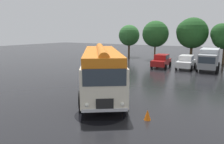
{
  "coord_description": "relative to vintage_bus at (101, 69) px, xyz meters",
  "views": [
    {
      "loc": [
        8.83,
        -12.77,
        4.49
      ],
      "look_at": [
        0.07,
        1.64,
        1.4
      ],
      "focal_mm": 35.0,
      "sensor_mm": 36.0,
      "label": 1
    }
  ],
  "objects": [
    {
      "name": "traffic_cone",
      "position": [
        4.77,
        -2.82,
        -1.62
      ],
      "size": [
        0.36,
        0.36,
        0.55
      ],
      "primitive_type": "cone",
      "color": "orange",
      "rests_on": "ground"
    },
    {
      "name": "puddle_patch",
      "position": [
        2.3,
        -3.51,
        -1.89
      ],
      "size": [
        2.84,
        2.84,
        0.01
      ],
      "primitive_type": "cylinder",
      "color": "black",
      "rests_on": "ground"
    },
    {
      "name": "tree_centre",
      "position": [
        1.64,
        21.66,
        2.52
      ],
      "size": [
        4.61,
        4.61,
        6.66
      ],
      "color": "#4C3823",
      "rests_on": "ground"
    },
    {
      "name": "ground_plane",
      "position": [
        -0.08,
        -0.13,
        -1.89
      ],
      "size": [
        120.0,
        120.0,
        0.0
      ],
      "primitive_type": "plane",
      "color": "black"
    },
    {
      "name": "car_mid_left",
      "position": [
        2.67,
        14.85,
        -1.05
      ],
      "size": [
        2.13,
        4.28,
        1.66
      ],
      "color": "silver",
      "rests_on": "ground"
    },
    {
      "name": "car_near_left",
      "position": [
        -0.29,
        14.27,
        -1.05
      ],
      "size": [
        2.22,
        4.33,
        1.66
      ],
      "color": "maroon",
      "rests_on": "ground"
    },
    {
      "name": "tree_right_of_centre",
      "position": [
        6.14,
        21.21,
        2.13
      ],
      "size": [
        3.72,
        3.59,
        5.71
      ],
      "color": "#4C3823",
      "rests_on": "ground"
    },
    {
      "name": "box_van",
      "position": [
        5.19,
        15.51,
        -0.53
      ],
      "size": [
        2.54,
        5.85,
        2.5
      ],
      "color": "#B2B7BC",
      "rests_on": "ground"
    },
    {
      "name": "vintage_bus",
      "position": [
        0.0,
        0.0,
        0.0
      ],
      "size": [
        7.9,
        9.6,
        3.49
      ],
      "color": "silver",
      "rests_on": "ground"
    },
    {
      "name": "tree_far_left",
      "position": [
        -9.41,
        23.03,
        1.96
      ],
      "size": [
        3.77,
        3.77,
        5.79
      ],
      "color": "#4C3823",
      "rests_on": "ground"
    },
    {
      "name": "tree_left_of_centre",
      "position": [
        -3.97,
        21.47,
        2.26
      ],
      "size": [
        4.25,
        4.25,
        6.33
      ],
      "color": "#4C3823",
      "rests_on": "ground"
    }
  ]
}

